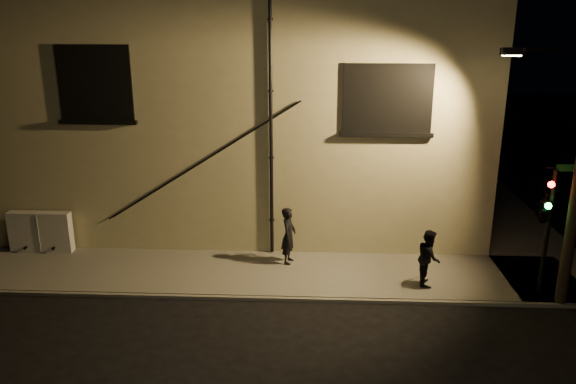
# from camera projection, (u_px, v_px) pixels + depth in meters

# --- Properties ---
(ground) EXTENTS (90.00, 90.00, 0.00)m
(ground) POSITION_uv_depth(u_px,v_px,m) (331.00, 301.00, 14.96)
(ground) COLOR black
(sidewalk) EXTENTS (21.00, 16.00, 0.12)m
(sidewalk) POSITION_uv_depth(u_px,v_px,m) (364.00, 239.00, 19.07)
(sidewalk) COLOR #5D5C54
(sidewalk) RESTS_ON ground
(building) EXTENTS (16.20, 12.23, 8.80)m
(building) POSITION_uv_depth(u_px,v_px,m) (253.00, 93.00, 22.40)
(building) COLOR tan
(building) RESTS_ON ground
(utility_cabinet) EXTENTS (1.97, 0.33, 1.30)m
(utility_cabinet) POSITION_uv_depth(u_px,v_px,m) (41.00, 232.00, 17.73)
(utility_cabinet) COLOR beige
(utility_cabinet) RESTS_ON sidewalk
(pedestrian_a) EXTENTS (0.54, 0.71, 1.74)m
(pedestrian_a) POSITION_uv_depth(u_px,v_px,m) (289.00, 236.00, 16.81)
(pedestrian_a) COLOR black
(pedestrian_a) RESTS_ON sidewalk
(pedestrian_b) EXTENTS (0.67, 0.82, 1.58)m
(pedestrian_b) POSITION_uv_depth(u_px,v_px,m) (429.00, 257.00, 15.45)
(pedestrian_b) COLOR black
(pedestrian_b) RESTS_ON sidewalk
(traffic_signal) EXTENTS (1.31, 2.09, 3.55)m
(traffic_signal) POSITION_uv_depth(u_px,v_px,m) (545.00, 209.00, 14.47)
(traffic_signal) COLOR black
(traffic_signal) RESTS_ON sidewalk
(streetlamp_pole) EXTENTS (2.02, 1.39, 7.01)m
(streetlamp_pole) POSITION_uv_depth(u_px,v_px,m) (576.00, 167.00, 13.73)
(streetlamp_pole) COLOR black
(streetlamp_pole) RESTS_ON ground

